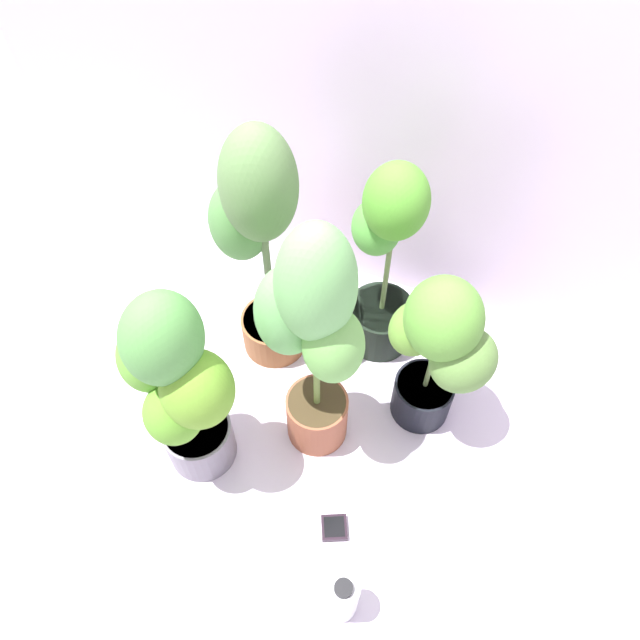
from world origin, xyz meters
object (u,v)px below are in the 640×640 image
object	(u,v)px
potted_plant_back_center	(385,263)
potted_plant_back_right	(439,348)
potted_plant_back_left	(258,235)
hygrometer_box	(334,528)
nutrient_bottle	(342,598)
potted_plant_center	(312,334)
potted_plant_front_left	(178,386)

from	to	relation	value
potted_plant_back_center	potted_plant_back_right	world-z (taller)	potted_plant_back_center
potted_plant_back_center	potted_plant_back_left	bearing A→B (deg)	-154.40
hygrometer_box	potted_plant_back_center	bearing A→B (deg)	164.41
potted_plant_back_left	nutrient_bottle	size ratio (longest dim) A/B	4.14
potted_plant_back_right	potted_plant_center	bearing A→B (deg)	-147.45
potted_plant_front_left	potted_plant_center	xyz separation A→B (m)	(0.31, 0.23, 0.11)
potted_plant_back_right	potted_plant_front_left	bearing A→B (deg)	-145.25
potted_plant_center	potted_plant_back_right	xyz separation A→B (m)	(0.33, 0.21, -0.18)
potted_plant_center	hygrometer_box	size ratio (longest dim) A/B	9.42
potted_plant_front_left	potted_plant_back_left	distance (m)	0.53
potted_plant_front_left	potted_plant_back_center	xyz separation A→B (m)	(0.38, 0.69, -0.05)
potted_plant_front_left	potted_plant_center	world-z (taller)	potted_plant_center
potted_plant_back_center	nutrient_bottle	size ratio (longest dim) A/B	3.49
potted_plant_front_left	potted_plant_back_center	bearing A→B (deg)	61.22
potted_plant_back_left	hygrometer_box	size ratio (longest dim) A/B	9.32
nutrient_bottle	potted_plant_center	bearing A→B (deg)	120.54
potted_plant_back_right	potted_plant_back_left	bearing A→B (deg)	173.58
potted_plant_front_left	nutrient_bottle	distance (m)	0.75
potted_plant_back_right	nutrient_bottle	world-z (taller)	potted_plant_back_right
potted_plant_front_left	hygrometer_box	bearing A→B (deg)	-7.65
potted_plant_back_right	nutrient_bottle	xyz separation A→B (m)	(-0.03, -0.71, -0.29)
potted_plant_front_left	potted_plant_back_center	size ratio (longest dim) A/B	1.00
potted_plant_back_center	nutrient_bottle	world-z (taller)	potted_plant_back_center
potted_plant_back_left	nutrient_bottle	distance (m)	1.09
potted_plant_back_center	potted_plant_back_right	distance (m)	0.36
potted_plant_back_center	potted_plant_center	distance (m)	0.49
potted_plant_front_left	potted_plant_center	size ratio (longest dim) A/B	0.84
potted_plant_center	potted_plant_front_left	bearing A→B (deg)	-143.03
potted_plant_front_left	nutrient_bottle	size ratio (longest dim) A/B	3.50
potted_plant_center	nutrient_bottle	size ratio (longest dim) A/B	4.18
potted_plant_back_left	potted_plant_center	xyz separation A→B (m)	(0.30, -0.28, 0.00)
potted_plant_front_left	potted_plant_back_center	distance (m)	0.79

